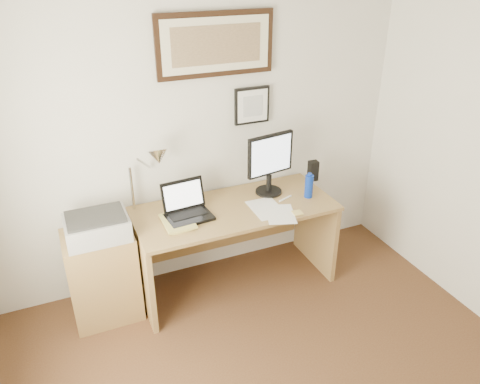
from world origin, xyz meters
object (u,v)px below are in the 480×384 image
book (164,225)px  desk (231,227)px  water_bottle (309,186)px  laptop (187,209)px  side_cabinet (103,276)px  printer (97,227)px  lcd_monitor (270,161)px

book → desk: 0.66m
book → water_bottle: bearing=-1.1°
laptop → water_bottle: bearing=-5.8°
side_cabinet → printer: printer is taller
lcd_monitor → printer: lcd_monitor is taller
lcd_monitor → printer: (-1.42, -0.10, -0.22)m
water_bottle → printer: (-1.69, 0.10, -0.03)m
desk → laptop: 0.49m
laptop → lcd_monitor: (0.75, 0.09, 0.23)m
water_bottle → lcd_monitor: 0.38m
lcd_monitor → printer: 1.44m
side_cabinet → lcd_monitor: size_ratio=1.40×
lcd_monitor → desk: bearing=-175.6°
water_bottle → book: 1.23m
lcd_monitor → book: bearing=-170.0°
lcd_monitor → printer: bearing=-176.1°
laptop → lcd_monitor: bearing=6.8°
laptop → printer: (-0.67, -0.01, 0.01)m
laptop → lcd_monitor: 0.79m
water_bottle → desk: size_ratio=0.12×
book → laptop: laptop is taller
book → laptop: (0.21, 0.08, 0.05)m
water_bottle → desk: 0.73m
book → printer: printer is taller
printer → lcd_monitor: bearing=3.9°
book → desk: book is taller
side_cabinet → water_bottle: size_ratio=3.75×
laptop → lcd_monitor: lcd_monitor is taller
side_cabinet → desk: bearing=1.9°
book → laptop: size_ratio=0.84×
water_bottle → printer: water_bottle is taller
side_cabinet → printer: size_ratio=1.66×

